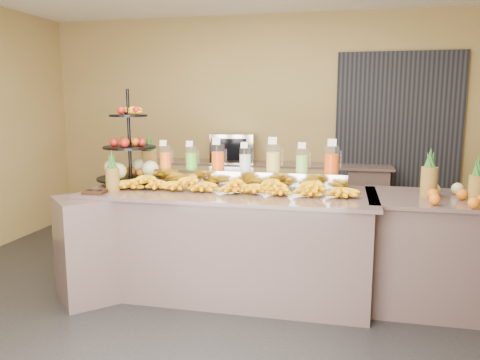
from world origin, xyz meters
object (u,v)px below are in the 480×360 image
(right_fruit_pile, at_px, (452,191))
(banana_heap, at_px, (231,184))
(oven_warmer, at_px, (233,148))
(pitcher_tray, at_px, (245,178))
(fruit_stand, at_px, (134,160))
(condiment_caddy, at_px, (95,192))

(right_fruit_pile, bearing_deg, banana_heap, -179.91)
(right_fruit_pile, relative_size, oven_warmer, 0.85)
(banana_heap, height_order, right_fruit_pile, right_fruit_pile)
(pitcher_tray, xyz_separation_m, right_fruit_pile, (1.72, -0.33, 0.00))
(pitcher_tray, bearing_deg, banana_heap, -99.70)
(fruit_stand, bearing_deg, right_fruit_pile, -8.62)
(pitcher_tray, relative_size, fruit_stand, 2.08)
(pitcher_tray, distance_m, oven_warmer, 1.75)
(fruit_stand, bearing_deg, condiment_caddy, -105.90)
(condiment_caddy, relative_size, oven_warmer, 0.33)
(banana_heap, xyz_separation_m, fruit_stand, (-1.00, 0.22, 0.15))
(fruit_stand, height_order, condiment_caddy, fruit_stand)
(pitcher_tray, height_order, right_fruit_pile, right_fruit_pile)
(right_fruit_pile, xyz_separation_m, oven_warmer, (-2.23, 2.00, 0.10))
(banana_heap, xyz_separation_m, right_fruit_pile, (1.77, 0.00, 0.00))
(condiment_caddy, bearing_deg, pitcher_tray, 29.24)
(condiment_caddy, distance_m, oven_warmer, 2.42)
(banana_heap, distance_m, oven_warmer, 2.05)
(pitcher_tray, xyz_separation_m, condiment_caddy, (-1.17, -0.65, -0.06))
(oven_warmer, bearing_deg, banana_heap, -83.78)
(condiment_caddy, bearing_deg, right_fruit_pile, 6.46)
(pitcher_tray, distance_m, right_fruit_pile, 1.75)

